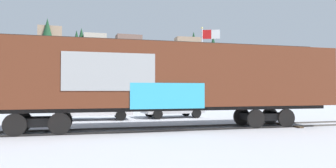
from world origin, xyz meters
TOP-DOWN VIEW (x-y plane):
  - ground_plane at (0.00, 0.00)m, footprint 260.00×260.00m
  - track at (-2.99, 0.08)m, footprint 60.01×4.39m
  - freight_car at (-1.09, -0.00)m, footprint 17.20×3.74m
  - flagpole at (6.63, 12.07)m, footprint 1.59×0.77m
  - hillside at (0.03, 65.88)m, footprint 115.13×30.91m
  - parked_car_white at (-3.82, 5.97)m, footprint 4.84×2.19m
  - parked_car_silver at (1.39, 6.14)m, footprint 4.13×2.14m

SIDE VIEW (x-z plane):
  - ground_plane at x=0.00m, z-range 0.00..0.00m
  - track at x=-2.99m, z-range 0.00..0.08m
  - parked_car_white at x=-3.82m, z-range 0.01..1.57m
  - parked_car_silver at x=1.39m, z-range -0.02..1.73m
  - freight_car at x=-1.09m, z-range 0.36..4.55m
  - flagpole at x=6.63m, z-range 1.22..8.90m
  - hillside at x=0.03m, z-range -2.35..14.30m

